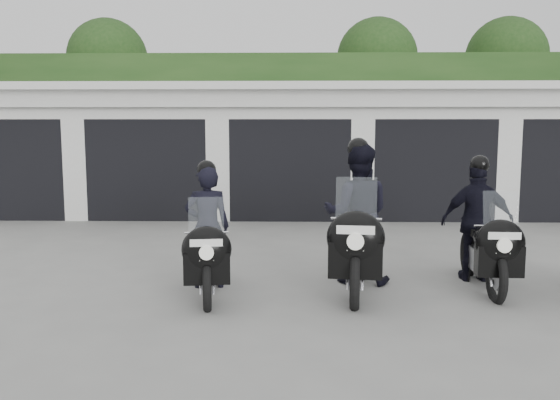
{
  "coord_description": "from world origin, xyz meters",
  "views": [
    {
      "loc": [
        0.06,
        -7.23,
        2.08
      ],
      "look_at": [
        -0.11,
        0.87,
        1.05
      ],
      "focal_mm": 38.0,
      "sensor_mm": 36.0,
      "label": 1
    }
  ],
  "objects": [
    {
      "name": "ground",
      "position": [
        0.0,
        0.0,
        0.0
      ],
      "size": [
        80.0,
        80.0,
        0.0
      ],
      "primitive_type": "plane",
      "color": "gray",
      "rests_on": "ground"
    },
    {
      "name": "garage_block",
      "position": [
        -0.0,
        8.06,
        1.42
      ],
      "size": [
        16.4,
        6.8,
        2.96
      ],
      "color": "silver",
      "rests_on": "ground"
    },
    {
      "name": "background_vegetation",
      "position": [
        0.37,
        12.92,
        2.77
      ],
      "size": [
        20.0,
        3.9,
        5.8
      ],
      "color": "#1C3A15",
      "rests_on": "ground"
    },
    {
      "name": "police_bike_a",
      "position": [
        -0.99,
        -0.05,
        0.67
      ],
      "size": [
        0.74,
        1.93,
        1.69
      ],
      "rotation": [
        0.0,
        0.0,
        0.13
      ],
      "color": "black",
      "rests_on": "ground"
    },
    {
      "name": "police_bike_b",
      "position": [
        0.89,
        0.28,
        0.83
      ],
      "size": [
        0.97,
        2.27,
        1.98
      ],
      "rotation": [
        0.0,
        0.0,
        -0.12
      ],
      "color": "black",
      "rests_on": "ground"
    },
    {
      "name": "police_bike_c",
      "position": [
        2.52,
        0.44,
        0.74
      ],
      "size": [
        0.97,
        2.0,
        1.74
      ],
      "rotation": [
        0.0,
        0.0,
        -0.04
      ],
      "color": "black",
      "rests_on": "ground"
    }
  ]
}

